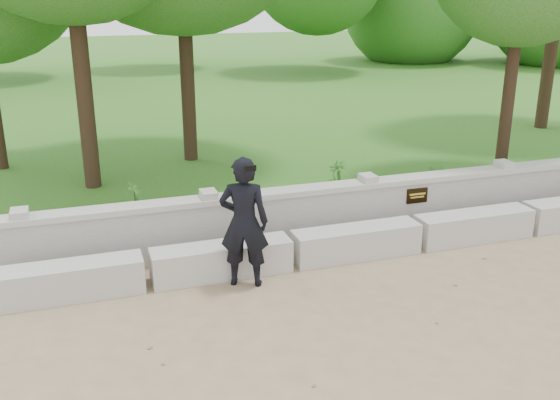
{
  "coord_description": "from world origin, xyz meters",
  "views": [
    {
      "loc": [
        -4.72,
        -5.67,
        3.7
      ],
      "look_at": [
        -2.23,
        1.71,
        1.06
      ],
      "focal_mm": 40.0,
      "sensor_mm": 36.0,
      "label": 1
    }
  ],
  "objects": [
    {
      "name": "parapet_wall",
      "position": [
        0.0,
        2.6,
        0.46
      ],
      "size": [
        12.5,
        0.35,
        0.9
      ],
      "color": "#B3B1A9",
      "rests_on": "ground"
    },
    {
      "name": "shrub_d",
      "position": [
        -0.44,
        3.88,
        0.57
      ],
      "size": [
        0.41,
        0.44,
        0.65
      ],
      "primitive_type": "imported",
      "rotation": [
        0.0,
        0.0,
        5.0
      ],
      "color": "#387226",
      "rests_on": "lawn"
    },
    {
      "name": "shrub_a",
      "position": [
        -3.91,
        3.99,
        0.54
      ],
      "size": [
        0.33,
        0.36,
        0.57
      ],
      "primitive_type": "imported",
      "rotation": [
        0.0,
        0.0,
        1.05
      ],
      "color": "#387226",
      "rests_on": "lawn"
    },
    {
      "name": "lawn",
      "position": [
        0.0,
        14.0,
        0.12
      ],
      "size": [
        40.0,
        22.0,
        0.25
      ],
      "primitive_type": "cube",
      "color": "#28671F",
      "rests_on": "ground"
    },
    {
      "name": "man_main",
      "position": [
        -2.77,
        1.56,
        0.87
      ],
      "size": [
        0.74,
        0.69,
        1.74
      ],
      "color": "black",
      "rests_on": "ground"
    },
    {
      "name": "ground",
      "position": [
        0.0,
        0.0,
        0.0
      ],
      "size": [
        80.0,
        80.0,
        0.0
      ],
      "primitive_type": "plane",
      "color": "#977C5C",
      "rests_on": "ground"
    },
    {
      "name": "shrub_b",
      "position": [
        1.19,
        3.3,
        0.54
      ],
      "size": [
        0.4,
        0.41,
        0.58
      ],
      "primitive_type": "imported",
      "rotation": [
        0.0,
        0.0,
        2.28
      ],
      "color": "#387226",
      "rests_on": "lawn"
    },
    {
      "name": "concrete_bench",
      "position": [
        0.0,
        1.9,
        0.22
      ],
      "size": [
        11.9,
        0.45,
        0.45
      ],
      "color": "beige",
      "rests_on": "ground"
    }
  ]
}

